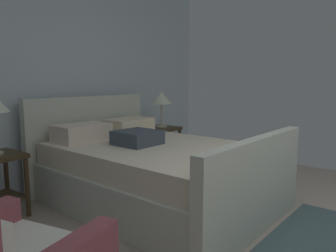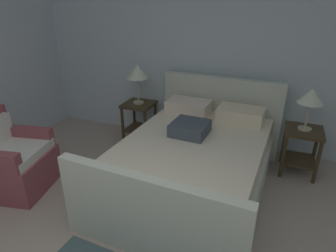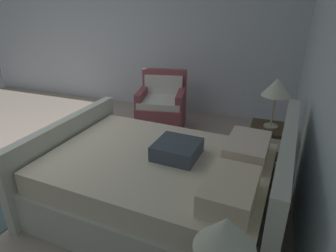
{
  "view_description": "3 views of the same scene",
  "coord_description": "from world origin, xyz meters",
  "views": [
    {
      "loc": [
        -2.32,
        -0.1,
        1.25
      ],
      "look_at": [
        -0.08,
        1.58,
        0.87
      ],
      "focal_mm": 34.39,
      "sensor_mm": 36.0,
      "label": 1
    },
    {
      "loc": [
        0.93,
        -0.83,
        2.06
      ],
      "look_at": [
        -0.05,
        1.68,
        0.86
      ],
      "focal_mm": 31.02,
      "sensor_mm": 36.0,
      "label": 2
    },
    {
      "loc": [
        2.35,
        2.85,
        2.01
      ],
      "look_at": [
        -0.07,
        1.94,
        0.85
      ],
      "focal_mm": 31.47,
      "sensor_mm": 36.0,
      "label": 3
    }
  ],
  "objects": [
    {
      "name": "bed",
      "position": [
        0.16,
        1.96,
        0.34
      ],
      "size": [
        1.79,
        2.36,
        1.08
      ],
      "color": "silver",
      "rests_on": "ground"
    },
    {
      "name": "armchair",
      "position": [
        -1.79,
        1.18,
        0.35
      ],
      "size": [
        0.86,
        0.85,
        0.9
      ],
      "color": "#90464E",
      "rests_on": "ground"
    },
    {
      "name": "table_lamp_right",
      "position": [
        1.31,
        2.74,
        1.01
      ],
      "size": [
        0.3,
        0.3,
        0.51
      ],
      "color": "#B7B293",
      "rests_on": "nightstand_right"
    },
    {
      "name": "nightstand_right",
      "position": [
        1.31,
        2.74,
        0.4
      ],
      "size": [
        0.44,
        0.44,
        0.6
      ],
      "color": "#3E301C",
      "rests_on": "ground"
    },
    {
      "name": "wall_back",
      "position": [
        0.0,
        3.26,
        1.34
      ],
      "size": [
        5.46,
        0.12,
        2.68
      ],
      "primitive_type": "cube",
      "color": "silver",
      "rests_on": "ground"
    },
    {
      "name": "nightstand_left",
      "position": [
        -0.99,
        2.87,
        0.4
      ],
      "size": [
        0.44,
        0.44,
        0.6
      ],
      "color": "#3E301C",
      "rests_on": "ground"
    },
    {
      "name": "table_lamp_left",
      "position": [
        -0.99,
        2.87,
        1.07
      ],
      "size": [
        0.31,
        0.31,
        0.58
      ],
      "color": "#B7B293",
      "rests_on": "nightstand_left"
    }
  ]
}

